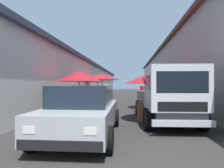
# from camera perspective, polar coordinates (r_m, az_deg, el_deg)

# --- Properties ---
(ground) EXTENTS (90.00, 90.00, 0.00)m
(ground) POSITION_cam_1_polar(r_m,az_deg,el_deg) (15.29, 4.24, -5.74)
(ground) COLOR #33302D
(building_left_whitewash) EXTENTS (49.80, 7.50, 3.76)m
(building_left_whitewash) POSITION_cam_1_polar(r_m,az_deg,el_deg) (18.94, -17.19, 1.06)
(building_left_whitewash) COLOR silver
(building_left_whitewash) RESTS_ON ground
(building_right_concrete) EXTENTS (49.80, 7.50, 5.23)m
(building_right_concrete) POSITION_cam_1_polar(r_m,az_deg,el_deg) (18.71, 26.35, 3.34)
(building_right_concrete) COLOR gray
(building_right_concrete) RESTS_ON ground
(fruit_stall_near_right) EXTENTS (2.59, 2.59, 2.28)m
(fruit_stall_near_right) POSITION_cam_1_polar(r_m,az_deg,el_deg) (11.49, 12.34, 1.24)
(fruit_stall_near_right) COLOR #9E9EA3
(fruit_stall_near_right) RESTS_ON ground
(fruit_stall_far_left) EXTENTS (2.39, 2.39, 2.43)m
(fruit_stall_far_left) POSITION_cam_1_polar(r_m,az_deg,el_deg) (16.55, -4.54, 1.30)
(fruit_stall_far_left) COLOR #9E9EA3
(fruit_stall_far_left) RESTS_ON ground
(fruit_stall_mid_lane) EXTENTS (2.50, 2.50, 2.34)m
(fruit_stall_mid_lane) POSITION_cam_1_polar(r_m,az_deg,el_deg) (13.25, -3.15, 1.48)
(fruit_stall_mid_lane) COLOR #9E9EA3
(fruit_stall_mid_lane) RESTS_ON ground
(fruit_stall_far_right) EXTENTS (2.28, 2.28, 2.09)m
(fruit_stall_far_right) POSITION_cam_1_polar(r_m,az_deg,el_deg) (7.73, 11.99, 0.23)
(fruit_stall_far_right) COLOR #9E9EA3
(fruit_stall_far_right) RESTS_ON ground
(fruit_stall_near_left) EXTENTS (2.19, 2.19, 2.19)m
(fruit_stall_near_left) POSITION_cam_1_polar(r_m,az_deg,el_deg) (8.96, -10.14, 0.78)
(fruit_stall_near_left) COLOR #9E9EA3
(fruit_stall_near_left) RESTS_ON ground
(hatchback_car) EXTENTS (3.94, 1.98, 1.45)m
(hatchback_car) POSITION_cam_1_polar(r_m,az_deg,el_deg) (5.56, -8.62, -7.93)
(hatchback_car) COLOR #ADAFB5
(hatchback_car) RESTS_ON ground
(delivery_truck) EXTENTS (5.01, 2.17, 2.08)m
(delivery_truck) POSITION_cam_1_polar(r_m,az_deg,el_deg) (7.05, 17.01, -3.80)
(delivery_truck) COLOR black
(delivery_truck) RESTS_ON ground
(vendor_by_crates) EXTENTS (0.64, 0.22, 1.60)m
(vendor_by_crates) POSITION_cam_1_polar(r_m,az_deg,el_deg) (19.01, -1.82, -1.87)
(vendor_by_crates) COLOR navy
(vendor_by_crates) RESTS_ON ground
(vendor_in_shade) EXTENTS (0.53, 0.41, 1.54)m
(vendor_in_shade) POSITION_cam_1_polar(r_m,az_deg,el_deg) (18.44, 9.17, -2.05)
(vendor_in_shade) COLOR #665B4C
(vendor_in_shade) RESTS_ON ground
(parked_scooter) EXTENTS (1.69, 0.32, 1.14)m
(parked_scooter) POSITION_cam_1_polar(r_m,az_deg,el_deg) (14.31, 13.90, -4.32)
(parked_scooter) COLOR black
(parked_scooter) RESTS_ON ground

